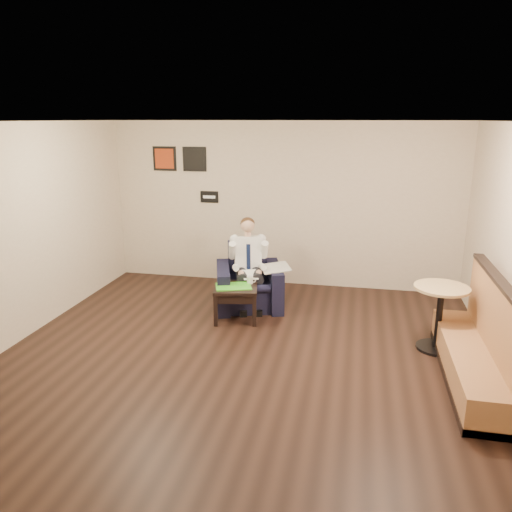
% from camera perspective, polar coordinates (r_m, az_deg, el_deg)
% --- Properties ---
extents(ground, '(6.00, 6.00, 0.00)m').
position_cam_1_polar(ground, '(6.21, -1.47, -11.68)').
color(ground, black).
rests_on(ground, ground).
extents(wall_back, '(6.00, 0.02, 2.80)m').
position_cam_1_polar(wall_back, '(8.59, 3.06, 5.85)').
color(wall_back, beige).
rests_on(wall_back, ground).
extents(wall_front, '(6.00, 0.02, 2.80)m').
position_cam_1_polar(wall_front, '(3.05, -14.97, -13.10)').
color(wall_front, beige).
rests_on(wall_front, ground).
extents(wall_left, '(0.02, 6.00, 2.80)m').
position_cam_1_polar(wall_left, '(7.02, -26.17, 2.08)').
color(wall_left, beige).
rests_on(wall_left, ground).
extents(ceiling, '(6.00, 6.00, 0.02)m').
position_cam_1_polar(ceiling, '(5.52, -1.68, 15.12)').
color(ceiling, white).
rests_on(ceiling, wall_back).
extents(seating_sign, '(0.32, 0.02, 0.20)m').
position_cam_1_polar(seating_sign, '(8.85, -5.35, 6.74)').
color(seating_sign, black).
rests_on(seating_sign, wall_back).
extents(art_print_left, '(0.42, 0.03, 0.42)m').
position_cam_1_polar(art_print_left, '(9.04, -10.40, 10.90)').
color(art_print_left, '#AB3815').
rests_on(art_print_left, wall_back).
extents(art_print_right, '(0.42, 0.03, 0.42)m').
position_cam_1_polar(art_print_right, '(8.85, -7.04, 10.94)').
color(art_print_right, black).
rests_on(art_print_right, wall_back).
extents(armchair, '(1.22, 1.22, 0.95)m').
position_cam_1_polar(armchair, '(7.68, -0.82, -2.40)').
color(armchair, black).
rests_on(armchair, ground).
extents(seated_man, '(0.86, 1.07, 1.30)m').
position_cam_1_polar(seated_man, '(7.51, -0.75, -1.42)').
color(seated_man, white).
rests_on(seated_man, armchair).
extents(lap_papers, '(0.31, 0.37, 0.01)m').
position_cam_1_polar(lap_papers, '(7.44, -0.69, -2.15)').
color(lap_papers, white).
rests_on(lap_papers, seated_man).
extents(newspaper, '(0.56, 0.62, 0.01)m').
position_cam_1_polar(newspaper, '(7.57, 2.23, -1.33)').
color(newspaper, silver).
rests_on(newspaper, armchair).
extents(side_table, '(0.72, 0.72, 0.50)m').
position_cam_1_polar(side_table, '(7.28, -2.30, -5.33)').
color(side_table, black).
rests_on(side_table, ground).
extents(green_folder, '(0.59, 0.50, 0.01)m').
position_cam_1_polar(green_folder, '(7.17, -2.60, -3.48)').
color(green_folder, '#4ACD29').
rests_on(green_folder, side_table).
extents(coffee_mug, '(0.11, 0.11, 0.11)m').
position_cam_1_polar(coffee_mug, '(7.29, -0.71, -2.75)').
color(coffee_mug, white).
rests_on(coffee_mug, side_table).
extents(smartphone, '(0.16, 0.08, 0.01)m').
position_cam_1_polar(smartphone, '(7.36, -1.82, -2.99)').
color(smartphone, black).
rests_on(smartphone, side_table).
extents(banquette, '(0.54, 2.26, 1.16)m').
position_cam_1_polar(banquette, '(6.00, 23.66, -7.96)').
color(banquette, '#A0693E').
rests_on(banquette, ground).
extents(cafe_table, '(0.82, 0.82, 0.84)m').
position_cam_1_polar(cafe_table, '(6.69, 20.16, -6.69)').
color(cafe_table, tan).
rests_on(cafe_table, ground).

